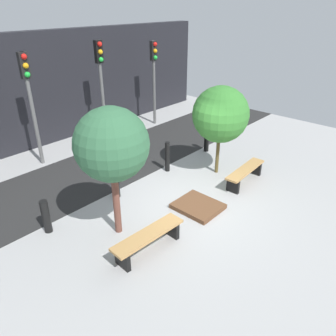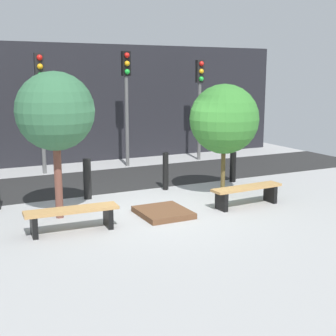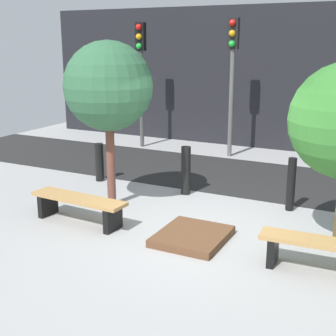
{
  "view_description": "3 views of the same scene",
  "coord_description": "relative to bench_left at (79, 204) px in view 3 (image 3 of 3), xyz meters",
  "views": [
    {
      "loc": [
        -6.0,
        -4.53,
        4.98
      ],
      "look_at": [
        -0.42,
        0.51,
        1.13
      ],
      "focal_mm": 35.0,
      "sensor_mm": 36.0,
      "label": 1
    },
    {
      "loc": [
        -4.25,
        -9.04,
        2.99
      ],
      "look_at": [
        0.28,
        0.13,
        0.97
      ],
      "focal_mm": 50.0,
      "sensor_mm": 36.0,
      "label": 2
    },
    {
      "loc": [
        2.76,
        -6.52,
        3.05
      ],
      "look_at": [
        -0.57,
        0.07,
        1.06
      ],
      "focal_mm": 50.0,
      "sensor_mm": 36.0,
      "label": 3
    }
  ],
  "objects": [
    {
      "name": "bench_left",
      "position": [
        0.0,
        0.0,
        0.0
      ],
      "size": [
        1.83,
        0.52,
        0.47
      ],
      "rotation": [
        0.0,
        0.0,
        -0.05
      ],
      "color": "black",
      "rests_on": "ground"
    },
    {
      "name": "bollard_left",
      "position": [
        0.99,
        2.28,
        0.16
      ],
      "size": [
        0.2,
        0.2,
        1.0
      ],
      "primitive_type": "cylinder",
      "color": "black",
      "rests_on": "ground"
    },
    {
      "name": "traffic_light_west",
      "position": [
        -2.09,
        5.83,
        2.14
      ],
      "size": [
        0.28,
        0.27,
        3.58
      ],
      "color": "#4C4C4C",
      "rests_on": "ground"
    },
    {
      "name": "road_strip",
      "position": [
        2.07,
        4.04,
        -0.33
      ],
      "size": [
        18.0,
        3.02,
        0.01
      ],
      "primitive_type": "cube",
      "color": "#262626",
      "rests_on": "ground"
    },
    {
      "name": "bollard_center",
      "position": [
        3.14,
        2.28,
        0.17
      ],
      "size": [
        0.16,
        0.16,
        1.0
      ],
      "primitive_type": "cylinder",
      "color": "black",
      "rests_on": "ground"
    },
    {
      "name": "tree_behind_left_bench",
      "position": [
        -0.0,
        1.03,
        1.92
      ],
      "size": [
        1.63,
        1.63,
        3.09
      ],
      "color": "brown",
      "rests_on": "ground"
    },
    {
      "name": "planter_bed",
      "position": [
        2.07,
        0.2,
        -0.28
      ],
      "size": [
        1.04,
        1.17,
        0.12
      ],
      "primitive_type": "cube",
      "color": "brown",
      "rests_on": "ground"
    },
    {
      "name": "building_facade",
      "position": [
        2.07,
        7.46,
        1.7
      ],
      "size": [
        16.2,
        0.5,
        4.07
      ],
      "primitive_type": "cube",
      "color": "black",
      "rests_on": "ground"
    },
    {
      "name": "traffic_light_mid_west",
      "position": [
        0.68,
        5.83,
        2.19
      ],
      "size": [
        0.28,
        0.27,
        3.65
      ],
      "color": "#5D5D5D",
      "rests_on": "ground"
    },
    {
      "name": "bollard_far_left",
      "position": [
        -1.15,
        2.28,
        0.09
      ],
      "size": [
        0.19,
        0.19,
        0.86
      ],
      "primitive_type": "cylinder",
      "color": "black",
      "rests_on": "ground"
    },
    {
      "name": "ground_plane",
      "position": [
        2.07,
        0.4,
        -0.34
      ],
      "size": [
        18.0,
        18.0,
        0.0
      ],
      "primitive_type": "plane",
      "color": "#A0A0A0"
    },
    {
      "name": "bench_right",
      "position": [
        4.13,
        0.0,
        0.0
      ],
      "size": [
        1.82,
        0.48,
        0.47
      ],
      "rotation": [
        0.0,
        0.0,
        0.05
      ],
      "color": "black",
      "rests_on": "ground"
    }
  ]
}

